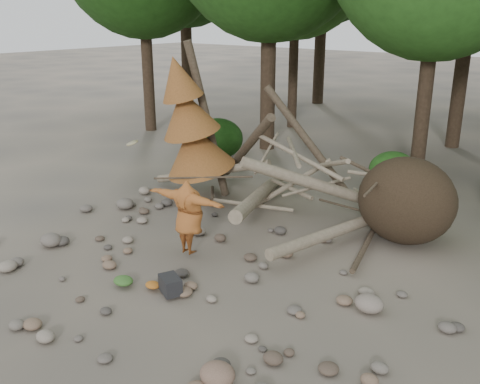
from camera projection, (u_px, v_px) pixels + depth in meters
The scene contains 13 objects.
ground at pixel (191, 277), 10.62m from camera, with size 120.00×120.00×0.00m, color #514C44.
deadfall_pile at pixel (381, 198), 12.26m from camera, with size 8.55×5.24×3.30m.
dead_conifer at pixel (191, 126), 14.28m from camera, with size 2.06×2.16×4.35m.
bush_left at pixel (218, 139), 18.97m from camera, with size 1.80×1.80×1.44m, color #1C4713.
bush_mid at pixel (393, 170), 15.74m from camera, with size 1.40×1.40×1.12m, color #255A1A.
frisbee_thrower at pixel (188, 217), 11.27m from camera, with size 3.41×0.97×2.07m.
backpack at pixel (170, 288), 9.89m from camera, with size 0.47×0.32×0.32m, color black.
cloth_green at pixel (123, 283), 10.22m from camera, with size 0.41×0.34×0.15m, color #366227.
cloth_orange at pixel (153, 287), 10.10m from camera, with size 0.31×0.25×0.11m, color #A55C1C.
boulder_front_left at pixel (51, 240), 11.96m from camera, with size 0.50×0.45×0.30m, color #696057.
boulder_front_right at pixel (217, 374), 7.52m from camera, with size 0.53×0.47×0.32m, color #816250.
boulder_mid_right at pixel (369, 303), 9.35m from camera, with size 0.52×0.46×0.31m, color gray.
boulder_mid_left at pixel (125, 204), 14.23m from camera, with size 0.48×0.43×0.29m, color #655E55.
Camera 1 is at (6.71, -6.82, 5.01)m, focal length 40.00 mm.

